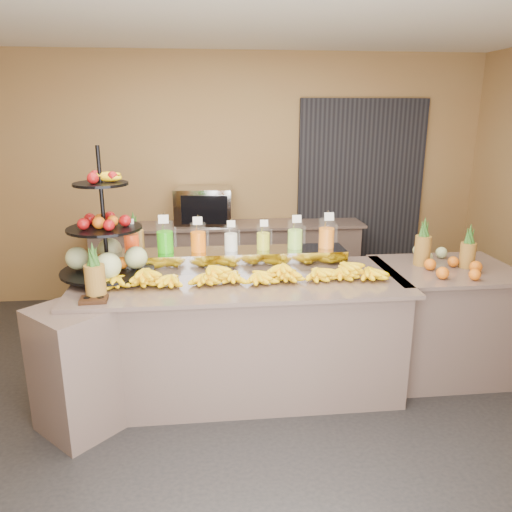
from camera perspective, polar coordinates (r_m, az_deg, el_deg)
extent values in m
plane|color=black|center=(3.93, -1.34, -16.99)|extent=(6.00, 6.00, 0.00)
cube|color=olive|center=(5.85, -3.53, 8.75)|extent=(6.00, 0.02, 2.80)
cube|color=black|center=(6.11, 11.80, 6.87)|extent=(1.50, 0.06, 2.20)
cube|color=gray|center=(3.98, -1.75, -9.18)|extent=(2.40, 0.90, 0.90)
cube|color=gray|center=(3.80, -1.81, -2.83)|extent=(2.50, 1.00, 0.03)
cube|color=gray|center=(3.72, -19.62, -12.10)|extent=(0.71, 0.71, 0.90)
cube|color=gray|center=(4.51, 20.41, -7.09)|extent=(1.00, 0.80, 0.90)
cube|color=gray|center=(4.35, 21.00, -1.44)|extent=(1.08, 0.88, 0.03)
cube|color=gray|center=(5.80, -3.24, -0.94)|extent=(3.00, 0.50, 0.90)
cube|color=gray|center=(5.68, -3.32, 3.55)|extent=(3.10, 0.55, 0.03)
cube|color=gray|center=(4.04, -2.85, -0.36)|extent=(1.85, 0.30, 0.15)
cylinder|color=silver|center=(4.02, -14.05, 1.88)|extent=(0.12, 0.12, 0.23)
cylinder|color=#FF3B08|center=(4.03, -14.02, 1.38)|extent=(0.11, 0.11, 0.15)
cylinder|color=gray|center=(4.02, -14.30, 2.61)|extent=(0.01, 0.01, 0.27)
cube|color=white|center=(3.93, -14.30, 3.70)|extent=(0.07, 0.02, 0.06)
cylinder|color=silver|center=(3.99, -10.36, 2.14)|extent=(0.13, 0.13, 0.25)
cylinder|color=#1CAB03|center=(4.00, -10.34, 1.60)|extent=(0.13, 0.13, 0.17)
cylinder|color=gray|center=(3.99, -10.64, 2.95)|extent=(0.01, 0.01, 0.29)
cube|color=white|center=(3.90, -10.54, 4.16)|extent=(0.08, 0.02, 0.07)
cylinder|color=silver|center=(3.98, -6.62, 2.14)|extent=(0.12, 0.12, 0.23)
cylinder|color=#FF6900|center=(3.99, -6.61, 1.63)|extent=(0.12, 0.12, 0.16)
cylinder|color=gray|center=(3.98, -6.87, 2.90)|extent=(0.01, 0.01, 0.27)
cube|color=white|center=(3.89, -6.70, 4.02)|extent=(0.07, 0.02, 0.06)
cylinder|color=silver|center=(3.99, -2.88, 2.06)|extent=(0.11, 0.11, 0.20)
cylinder|color=silver|center=(4.00, -2.87, 1.61)|extent=(0.10, 0.10, 0.14)
cylinder|color=gray|center=(3.99, -3.09, 2.72)|extent=(0.01, 0.01, 0.24)
cube|color=white|center=(3.91, -2.86, 3.69)|extent=(0.06, 0.02, 0.05)
cylinder|color=silver|center=(4.01, 0.83, 2.15)|extent=(0.11, 0.11, 0.20)
cylinder|color=gold|center=(4.02, 0.83, 1.71)|extent=(0.10, 0.10, 0.14)
cylinder|color=gray|center=(4.01, 0.62, 2.81)|extent=(0.01, 0.01, 0.24)
cube|color=white|center=(3.93, 0.93, 3.77)|extent=(0.06, 0.02, 0.05)
cylinder|color=silver|center=(4.05, 4.49, 2.42)|extent=(0.12, 0.12, 0.23)
cylinder|color=#94D749|center=(4.06, 4.48, 1.92)|extent=(0.12, 0.12, 0.15)
cylinder|color=gray|center=(4.04, 4.27, 3.16)|extent=(0.01, 0.01, 0.27)
cube|color=white|center=(3.96, 4.69, 4.25)|extent=(0.07, 0.02, 0.06)
cylinder|color=silver|center=(4.10, 8.07, 2.58)|extent=(0.13, 0.13, 0.24)
cylinder|color=orange|center=(4.11, 8.05, 2.06)|extent=(0.12, 0.12, 0.16)
cylinder|color=gray|center=(4.09, 7.85, 3.34)|extent=(0.01, 0.01, 0.28)
cube|color=white|center=(4.01, 8.36, 4.48)|extent=(0.08, 0.02, 0.06)
ellipsoid|color=yellow|center=(3.77, -15.46, -2.47)|extent=(0.26, 0.19, 0.11)
ellipsoid|color=yellow|center=(3.74, -12.29, -2.39)|extent=(0.26, 0.19, 0.11)
ellipsoid|color=yellow|center=(3.73, -9.07, -2.31)|extent=(0.26, 0.19, 0.11)
ellipsoid|color=yellow|center=(3.72, -5.84, -2.22)|extent=(0.26, 0.19, 0.11)
ellipsoid|color=yellow|center=(3.73, -2.60, -2.12)|extent=(0.26, 0.19, 0.11)
ellipsoid|color=yellow|center=(3.74, 0.61, -2.01)|extent=(0.26, 0.19, 0.11)
ellipsoid|color=yellow|center=(3.77, 3.78, -1.90)|extent=(0.26, 0.19, 0.11)
ellipsoid|color=yellow|center=(3.81, 6.90, -1.79)|extent=(0.26, 0.19, 0.11)
ellipsoid|color=yellow|center=(3.86, 9.94, -1.67)|extent=(0.26, 0.19, 0.11)
ellipsoid|color=yellow|center=(3.93, 12.89, -1.55)|extent=(0.26, 0.19, 0.11)
ellipsoid|color=yellow|center=(3.72, -12.68, -1.30)|extent=(0.22, 0.17, 0.10)
ellipsoid|color=yellow|center=(3.70, -4.89, -1.07)|extent=(0.22, 0.17, 0.10)
ellipsoid|color=yellow|center=(3.74, 2.85, -0.83)|extent=(0.22, 0.17, 0.10)
ellipsoid|color=yellow|center=(3.85, 10.30, -0.59)|extent=(0.22, 0.17, 0.10)
cylinder|color=black|center=(3.86, -17.07, 4.64)|extent=(0.03, 0.03, 0.99)
cylinder|color=black|center=(3.97, -16.55, -1.61)|extent=(0.80, 0.80, 0.02)
cylinder|color=black|center=(3.89, -16.94, 3.04)|extent=(0.63, 0.63, 0.02)
cylinder|color=black|center=(3.83, -17.34, 7.87)|extent=(0.45, 0.45, 0.02)
sphere|color=#B5C084|center=(3.91, -13.49, -0.08)|extent=(0.19, 0.19, 0.19)
sphere|color=maroon|center=(3.85, -14.74, 3.92)|extent=(0.09, 0.09, 0.09)
sphere|color=orange|center=(3.98, -18.18, -0.83)|extent=(0.10, 0.10, 0.10)
cube|color=black|center=(3.52, -18.05, -4.75)|extent=(0.18, 0.14, 0.03)
cylinder|color=brown|center=(3.55, -17.88, -2.80)|extent=(0.14, 0.14, 0.23)
cone|color=#1B4818|center=(3.49, -18.16, 0.26)|extent=(0.07, 0.07, 0.16)
cylinder|color=brown|center=(4.23, -13.65, 0.94)|extent=(0.16, 0.16, 0.29)
cone|color=#1B4818|center=(4.18, -13.85, 3.91)|extent=(0.08, 0.08, 0.16)
cylinder|color=brown|center=(4.33, 18.48, 0.60)|extent=(0.13, 0.13, 0.25)
cylinder|color=brown|center=(4.40, 23.01, 0.10)|extent=(0.12, 0.12, 0.20)
ellipsoid|color=orange|center=(4.19, 21.71, -1.29)|extent=(0.37, 0.25, 0.09)
cube|color=gray|center=(5.63, -5.95, 5.69)|extent=(0.66, 0.50, 0.41)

